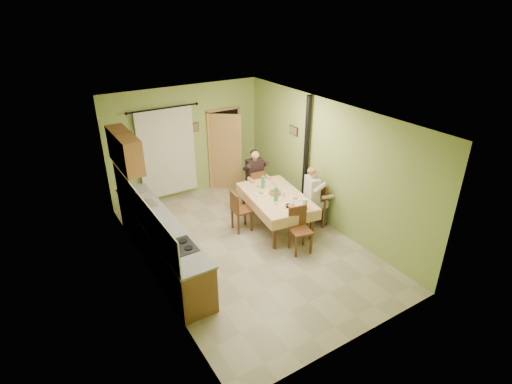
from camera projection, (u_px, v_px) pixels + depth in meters
floor at (248, 246)px, 8.32m from camera, size 4.00×6.00×0.01m
room_shell at (248, 165)px, 7.51m from camera, size 4.04×6.04×2.82m
kitchen_run at (161, 242)px, 7.60m from camera, size 0.64×3.64×1.56m
upper_cabinets at (125, 150)px, 7.89m from camera, size 0.35×1.40×0.70m
curtain at (167, 152)px, 9.71m from camera, size 1.70×0.07×2.22m
doorway at (225, 149)px, 10.51m from camera, size 0.96×0.53×2.15m
dining_table at (276, 210)px, 8.91m from camera, size 1.41×2.07×0.76m
tableware at (279, 194)px, 8.63m from camera, size 0.74×1.67×0.33m
chair_far at (255, 194)px, 9.87m from camera, size 0.42×0.42×0.93m
chair_near at (300, 238)px, 8.05m from camera, size 0.46×0.46×0.95m
chair_right at (312, 213)px, 8.97m from camera, size 0.56×0.56×1.02m
chair_left at (241, 218)px, 8.78m from camera, size 0.40×0.40×0.93m
man_far at (255, 172)px, 9.62m from camera, size 0.61×0.50×1.39m
man_right at (313, 190)px, 8.71m from camera, size 0.56×0.64×1.39m
stove_flue at (305, 172)px, 9.22m from camera, size 0.24×0.24×2.80m
picture_back at (195, 127)px, 9.92m from camera, size 0.19×0.03×0.23m
picture_right at (293, 131)px, 9.35m from camera, size 0.03×0.31×0.21m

